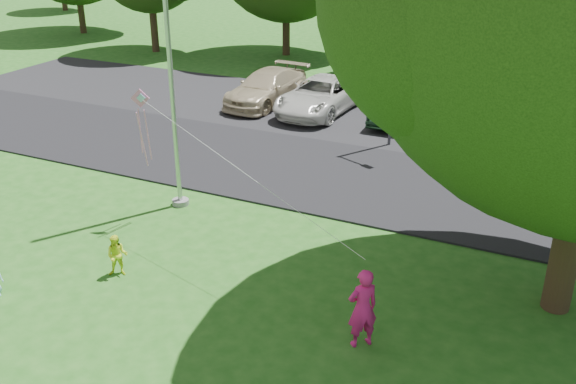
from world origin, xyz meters
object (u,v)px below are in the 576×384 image
at_px(trash_can, 460,154).
at_px(child_yellow, 117,256).
at_px(street_lamp, 400,58).
at_px(kite, 148,119).
at_px(flagpole, 170,68).
at_px(woman, 363,308).

distance_m(trash_can, child_yellow, 12.23).
bearing_deg(street_lamp, trash_can, 4.39).
distance_m(trash_can, kite, 10.81).
height_order(flagpole, kite, flagpole).
bearing_deg(street_lamp, kite, -92.63).
bearing_deg(flagpole, child_yellow, -77.17).
relative_size(trash_can, child_yellow, 0.85).
relative_size(flagpole, kite, 1.32).
xyz_separation_m(child_yellow, kite, (-0.80, 2.68, 2.55)).
xyz_separation_m(woman, kite, (-7.03, 2.73, 2.20)).
bearing_deg(kite, street_lamp, 40.76).
height_order(flagpole, woman, flagpole).
bearing_deg(street_lamp, flagpole, -97.05).
xyz_separation_m(street_lamp, trash_can, (2.58, -0.87, -2.90)).
xyz_separation_m(street_lamp, child_yellow, (-3.45, -11.51, -2.82)).
relative_size(trash_can, woman, 0.51).
bearing_deg(trash_can, kite, -130.63).
bearing_deg(woman, street_lamp, -121.10).
xyz_separation_m(street_lamp, kite, (-4.25, -8.83, -0.26)).
xyz_separation_m(flagpole, street_lamp, (4.36, 7.52, -0.81)).
distance_m(woman, kite, 7.86).
relative_size(trash_can, kite, 0.12).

